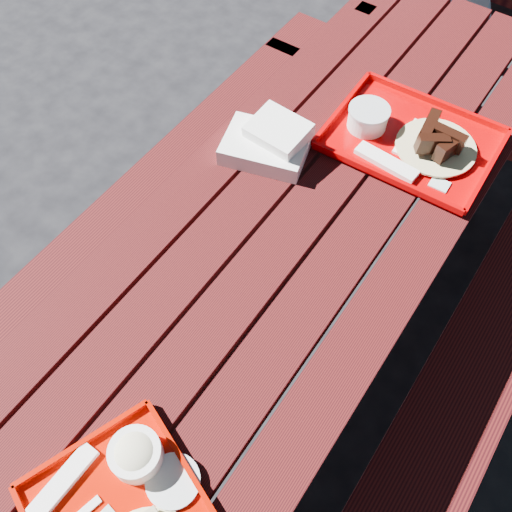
% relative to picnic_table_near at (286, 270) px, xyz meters
% --- Properties ---
extents(ground, '(60.00, 60.00, 0.00)m').
position_rel_picnic_table_near_xyz_m(ground, '(0.00, 0.00, -0.56)').
color(ground, black).
rests_on(ground, ground).
extents(picnic_table_near, '(1.41, 2.40, 0.75)m').
position_rel_picnic_table_near_xyz_m(picnic_table_near, '(0.00, 0.00, 0.00)').
color(picnic_table_near, '#470F0D').
rests_on(picnic_table_near, ground).
extents(far_tray, '(0.47, 0.37, 0.08)m').
position_rel_picnic_table_near_xyz_m(far_tray, '(0.11, 0.45, 0.21)').
color(far_tray, '#B50002').
rests_on(far_tray, picnic_table_near).
extents(white_cloth, '(0.27, 0.23, 0.09)m').
position_rel_picnic_table_near_xyz_m(white_cloth, '(-0.20, 0.20, 0.23)').
color(white_cloth, white).
rests_on(white_cloth, picnic_table_near).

